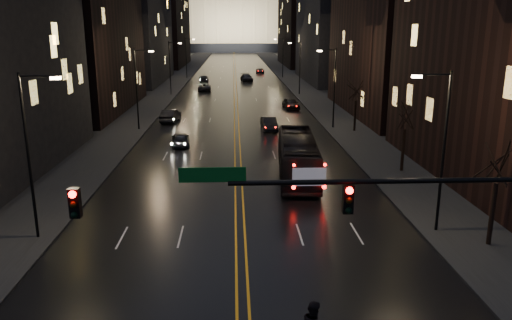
{
  "coord_description": "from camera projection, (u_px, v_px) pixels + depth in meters",
  "views": [
    {
      "loc": [
        -0.27,
        -15.62,
        11.12
      ],
      "look_at": [
        0.92,
        11.18,
        4.02
      ],
      "focal_mm": 35.0,
      "sensor_mm": 36.0,
      "label": 1
    }
  ],
  "objects": [
    {
      "name": "sidewalk_right",
      "position": [
        283.0,
        68.0,
        144.06
      ],
      "size": [
        8.0,
        320.0,
        0.16
      ],
      "primitive_type": "cube",
      "color": "black",
      "rests_on": "ground"
    },
    {
      "name": "tree_right_far",
      "position": [
        356.0,
        91.0,
        54.03
      ],
      "size": [
        2.4,
        2.4,
        6.65
      ],
      "color": "black",
      "rests_on": "ground"
    },
    {
      "name": "oncoming_car_c",
      "position": [
        204.0,
        87.0,
        91.01
      ],
      "size": [
        2.53,
        5.11,
        1.39
      ],
      "primitive_type": "imported",
      "rotation": [
        0.0,
        0.0,
        3.19
      ],
      "color": "black",
      "rests_on": "ground"
    },
    {
      "name": "sidewalk_left",
      "position": [
        186.0,
        68.0,
        142.87
      ],
      "size": [
        8.0,
        320.0,
        0.16
      ],
      "primitive_type": "cube",
      "color": "black",
      "rests_on": "ground"
    },
    {
      "name": "receding_car_d",
      "position": [
        260.0,
        71.0,
        126.98
      ],
      "size": [
        2.17,
        4.5,
        1.24
      ],
      "primitive_type": "imported",
      "rotation": [
        0.0,
        0.0,
        -0.03
      ],
      "color": "black",
      "rests_on": "ground"
    },
    {
      "name": "streetlamp_right_near",
      "position": [
        441.0,
        144.0,
        26.76
      ],
      "size": [
        2.13,
        0.25,
        9.0
      ],
      "color": "black",
      "rests_on": "ground"
    },
    {
      "name": "receding_car_a",
      "position": [
        269.0,
        124.0,
        55.86
      ],
      "size": [
        1.8,
        4.55,
        1.47
      ],
      "primitive_type": "imported",
      "rotation": [
        0.0,
        0.0,
        0.05
      ],
      "color": "black",
      "rests_on": "ground"
    },
    {
      "name": "building_right_dist",
      "position": [
        303.0,
        29.0,
        151.22
      ],
      "size": [
        12.0,
        40.0,
        22.0
      ],
      "primitive_type": "cube",
      "color": "black",
      "rests_on": "ground"
    },
    {
      "name": "oncoming_car_b",
      "position": [
        170.0,
        116.0,
        60.91
      ],
      "size": [
        2.15,
        4.89,
        1.56
      ],
      "primitive_type": "imported",
      "rotation": [
        0.0,
        0.0,
        3.04
      ],
      "color": "black",
      "rests_on": "ground"
    },
    {
      "name": "streetlamp_right_far",
      "position": [
        299.0,
        65.0,
        84.7
      ],
      "size": [
        2.13,
        0.25,
        9.0
      ],
      "color": "black",
      "rests_on": "ground"
    },
    {
      "name": "streetlamp_right_dist",
      "position": [
        282.0,
        56.0,
        113.67
      ],
      "size": [
        2.13,
        0.25,
        9.0
      ],
      "color": "black",
      "rests_on": "ground"
    },
    {
      "name": "oncoming_car_d",
      "position": [
        204.0,
        79.0,
        106.36
      ],
      "size": [
        2.38,
        4.96,
        1.39
      ],
      "primitive_type": "imported",
      "rotation": [
        0.0,
        0.0,
        3.23
      ],
      "color": "black",
      "rests_on": "ground"
    },
    {
      "name": "capitol",
      "position": [
        234.0,
        16.0,
        254.98
      ],
      "size": [
        90.0,
        50.0,
        58.5
      ],
      "color": "black",
      "rests_on": "ground"
    },
    {
      "name": "bus",
      "position": [
        298.0,
        157.0,
        38.11
      ],
      "size": [
        3.56,
        11.8,
        3.24
      ],
      "primitive_type": "imported",
      "rotation": [
        0.0,
        0.0,
        -0.07
      ],
      "color": "black",
      "rests_on": "ground"
    },
    {
      "name": "oncoming_car_a",
      "position": [
        180.0,
        139.0,
        48.38
      ],
      "size": [
        2.16,
        4.28,
        1.4
      ],
      "primitive_type": "imported",
      "rotation": [
        0.0,
        0.0,
        3.27
      ],
      "color": "black",
      "rests_on": "ground"
    },
    {
      "name": "building_right_mid",
      "position": [
        335.0,
        19.0,
        104.36
      ],
      "size": [
        12.0,
        34.0,
        26.0
      ],
      "primitive_type": "cube",
      "color": "black",
      "rests_on": "ground"
    },
    {
      "name": "streetlamp_left_far",
      "position": [
        171.0,
        65.0,
        83.78
      ],
      "size": [
        2.13,
        0.25,
        9.0
      ],
      "color": "black",
      "rests_on": "ground"
    },
    {
      "name": "building_left_mid",
      "position": [
        76.0,
        6.0,
        65.61
      ],
      "size": [
        12.0,
        30.0,
        28.0
      ],
      "primitive_type": "cube",
      "color": "black",
      "rests_on": "ground"
    },
    {
      "name": "tree_right_near",
      "position": [
        499.0,
        164.0,
        25.06
      ],
      "size": [
        2.4,
        2.4,
        6.65
      ],
      "color": "black",
      "rests_on": "ground"
    },
    {
      "name": "traffic_signal",
      "position": [
        418.0,
        212.0,
        16.88
      ],
      "size": [
        17.29,
        0.45,
        7.0
      ],
      "color": "black",
      "rests_on": "ground"
    },
    {
      "name": "streetlamp_left_mid",
      "position": [
        138.0,
        85.0,
        54.8
      ],
      "size": [
        2.13,
        0.25,
        9.0
      ],
      "color": "black",
      "rests_on": "ground"
    },
    {
      "name": "streetlamp_left_near",
      "position": [
        31.0,
        148.0,
        25.83
      ],
      "size": [
        2.13,
        0.25,
        9.0
      ],
      "color": "black",
      "rests_on": "ground"
    },
    {
      "name": "building_left_far",
      "position": [
        133.0,
        34.0,
        103.33
      ],
      "size": [
        12.0,
        34.0,
        20.0
      ],
      "primitive_type": "cube",
      "color": "black",
      "rests_on": "ground"
    },
    {
      "name": "road",
      "position": [
        235.0,
        68.0,
        143.48
      ],
      "size": [
        20.0,
        320.0,
        0.02
      ],
      "primitive_type": "cube",
      "color": "black",
      "rests_on": "ground"
    },
    {
      "name": "receding_car_b",
      "position": [
        291.0,
        104.0,
        70.59
      ],
      "size": [
        2.38,
        4.8,
        1.57
      ],
      "primitive_type": "imported",
      "rotation": [
        0.0,
        0.0,
        0.12
      ],
      "color": "black",
      "rests_on": "ground"
    },
    {
      "name": "streetlamp_left_dist",
      "position": [
        187.0,
        56.0,
        112.75
      ],
      "size": [
        2.13,
        0.25,
        9.0
      ],
      "color": "black",
      "rests_on": "ground"
    },
    {
      "name": "streetlamp_right_mid",
      "position": [
        333.0,
        84.0,
        55.73
      ],
      "size": [
        2.13,
        0.25,
        9.0
      ],
      "color": "black",
      "rests_on": "ground"
    },
    {
      "name": "tree_right_mid",
      "position": [
        406.0,
        116.0,
        38.58
      ],
      "size": [
        2.4,
        2.4,
        6.65
      ],
      "color": "black",
      "rests_on": "ground"
    },
    {
      "name": "receding_car_c",
      "position": [
        247.0,
        78.0,
        107.12
      ],
      "size": [
        2.9,
        5.67,
        1.58
      ],
      "primitive_type": "imported",
      "rotation": [
        0.0,
        0.0,
        0.13
      ],
      "color": "black",
      "rests_on": "ground"
    },
    {
      "name": "center_line",
      "position": [
        235.0,
        68.0,
        143.48
      ],
      "size": [
        0.62,
        320.0,
        0.01
      ],
      "primitive_type": "cube",
      "color": "orange",
      "rests_on": "road"
    },
    {
      "name": "building_left_dist",
      "position": [
        164.0,
        25.0,
        149.17
      ],
      "size": [
        12.0,
        40.0,
        24.0
      ],
      "primitive_type": "cube",
      "color": "black",
      "rests_on": "ground"
    }
  ]
}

